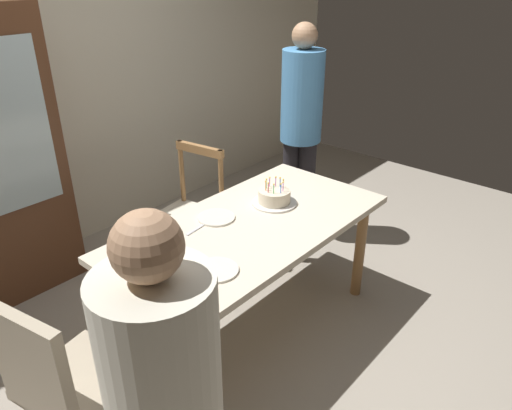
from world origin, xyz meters
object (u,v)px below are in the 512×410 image
(dining_table, at_px, (250,237))
(plate_far_side, at_px, (216,217))
(birthday_cake, at_px, (274,197))
(plate_near_celebrant, at_px, (216,270))
(chair_upholstered, at_px, (63,380))
(chair_spindle_back, at_px, (188,217))
(person_guest, at_px, (301,122))

(dining_table, xyz_separation_m, plate_far_side, (-0.08, 0.19, 0.10))
(dining_table, bearing_deg, birthday_cake, 11.43)
(plate_near_celebrant, bearing_deg, chair_upholstered, 169.16)
(chair_spindle_back, distance_m, person_guest, 1.15)
(plate_far_side, bearing_deg, dining_table, -66.26)
(chair_spindle_back, xyz_separation_m, person_guest, (1.00, -0.24, 0.52))
(chair_spindle_back, bearing_deg, birthday_cake, -80.22)
(person_guest, bearing_deg, dining_table, -156.39)
(birthday_cake, relative_size, person_guest, 0.16)
(birthday_cake, distance_m, chair_upholstered, 1.55)
(birthday_cake, xyz_separation_m, plate_near_celebrant, (-0.75, -0.25, -0.04))
(dining_table, height_order, person_guest, person_guest)
(plate_near_celebrant, distance_m, chair_spindle_back, 1.17)
(chair_upholstered, bearing_deg, plate_near_celebrant, -10.84)
(dining_table, distance_m, plate_near_celebrant, 0.51)
(dining_table, xyz_separation_m, chair_upholstered, (-1.23, -0.04, -0.13))
(dining_table, relative_size, plate_far_side, 7.67)
(dining_table, bearing_deg, chair_upholstered, -177.91)
(plate_near_celebrant, bearing_deg, birthday_cake, 18.38)
(chair_upholstered, distance_m, person_guest, 2.50)
(plate_far_side, relative_size, chair_upholstered, 0.23)
(plate_far_side, relative_size, person_guest, 0.13)
(birthday_cake, bearing_deg, plate_far_side, 160.36)
(chair_upholstered, bearing_deg, person_guest, 13.03)
(dining_table, distance_m, plate_far_side, 0.23)
(birthday_cake, distance_m, person_guest, 1.01)
(plate_far_side, bearing_deg, birthday_cake, -19.64)
(plate_far_side, height_order, chair_spindle_back, chair_spindle_back)
(chair_upholstered, relative_size, person_guest, 0.55)
(chair_upholstered, bearing_deg, dining_table, 2.09)
(plate_far_side, distance_m, chair_upholstered, 1.19)
(dining_table, distance_m, birthday_cake, 0.33)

